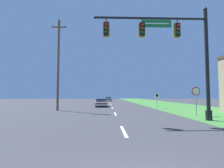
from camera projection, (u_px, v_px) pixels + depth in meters
name	position (u px, v px, depth m)	size (l,w,h in m)	color
grass_verge_right	(166.00, 104.00, 33.14)	(10.00, 110.00, 0.04)	#428438
road_center_line	(112.00, 108.00, 24.80)	(0.16, 34.80, 0.01)	silver
signal_mast	(177.00, 49.00, 12.58)	(8.42, 0.47, 8.24)	black
car_ahead	(101.00, 103.00, 27.73)	(2.10, 4.43, 1.19)	black
far_car	(108.00, 99.00, 52.02)	(1.82, 4.44, 1.19)	black
stop_sign	(196.00, 95.00, 15.35)	(0.76, 0.07, 2.50)	gray
route_sign_post	(157.00, 97.00, 23.75)	(0.55, 0.06, 2.03)	gray
utility_pole_near	(58.00, 63.00, 20.93)	(1.80, 0.26, 10.98)	brown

